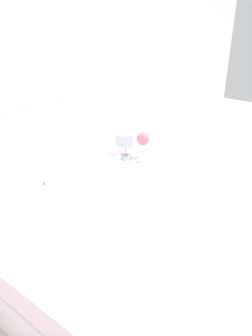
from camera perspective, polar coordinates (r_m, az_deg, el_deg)
ground_plane at (r=3.20m, az=-14.13°, el=-12.49°), size 12.00×12.00×0.00m
wall_back at (r=2.66m, az=-18.22°, el=10.61°), size 8.00×0.06×2.60m
bed at (r=2.48m, az=-1.12°, el=-15.67°), size 1.56×1.98×1.27m
nightstand at (r=3.54m, az=1.58°, el=-2.42°), size 0.44×0.47×0.51m
table_lamp at (r=3.36m, az=-0.03°, el=4.81°), size 0.21×0.21×0.30m
flower_vase at (r=3.48m, az=3.01°, el=4.76°), size 0.14×0.14×0.27m
teacup at (r=3.39m, az=2.76°, el=1.44°), size 0.12×0.12×0.05m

